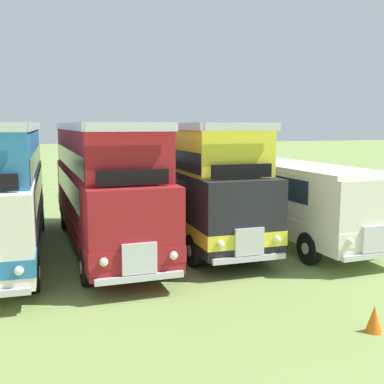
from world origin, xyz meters
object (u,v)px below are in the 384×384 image
bus_seventh_in_row (194,180)px  bus_eighth_in_row (280,193)px  bus_sixth_in_row (103,183)px  bus_fifth_in_row (0,187)px  cone_mid_row (374,319)px

bus_seventh_in_row → bus_eighth_in_row: 3.57m
bus_sixth_in_row → bus_seventh_in_row: (3.48, 0.10, -0.01)m
bus_fifth_in_row → cone_mid_row: 12.30m
bus_seventh_in_row → cone_mid_row: size_ratio=17.07×
bus_seventh_in_row → bus_sixth_in_row: bearing=-178.4°
bus_eighth_in_row → bus_seventh_in_row: bearing=171.6°
bus_sixth_in_row → cone_mid_row: size_ratio=19.19×
bus_sixth_in_row → bus_eighth_in_row: bus_sixth_in_row is taller
bus_seventh_in_row → cone_mid_row: bus_seventh_in_row is taller
bus_seventh_in_row → bus_eighth_in_row: bus_seventh_in_row is taller
bus_sixth_in_row → bus_fifth_in_row: bearing=179.9°
bus_seventh_in_row → cone_mid_row: bearing=-83.9°
bus_fifth_in_row → bus_eighth_in_row: bus_fifth_in_row is taller
bus_sixth_in_row → bus_seventh_in_row: bearing=1.6°
bus_fifth_in_row → bus_sixth_in_row: (3.48, -0.01, -0.00)m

